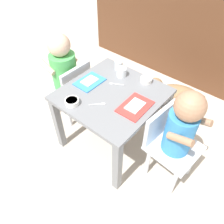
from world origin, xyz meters
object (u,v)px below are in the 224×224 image
Objects in this scene: veggie_bowl_near at (146,80)px; seated_child_left at (65,69)px; veggie_bowl_far at (72,102)px; spoon_by_right_tray at (99,104)px; dining_table at (112,103)px; dog at (175,95)px; seated_child_right at (179,129)px; water_cup_right at (121,73)px; food_tray_left at (90,82)px; spoon_by_left_tray at (115,84)px; food_tray_right at (135,106)px; water_cup_left at (119,66)px.

seated_child_left is at bearing -157.66° from veggie_bowl_near.
veggie_bowl_far reaches higher than spoon_by_right_tray.
dining_table is 0.61m from dog.
seated_child_right reaches higher than water_cup_right.
food_tray_left reaches higher than spoon_by_left_tray.
food_tray_left is 2.00× the size of spoon_by_left_tray.
food_tray_right reaches higher than dog.
spoon_by_left_tray is (0.42, 0.07, 0.03)m from seated_child_left.
veggie_bowl_far is 1.10× the size of veggie_bowl_near.
dog is 5.93× the size of veggie_bowl_near.
food_tray_right is at bearing 0.00° from food_tray_left.
spoon_by_left_tray is at bearing 32.44° from food_tray_left.
water_cup_left is at bearing 78.60° from food_tray_left.
water_cup_left reaches higher than spoon_by_left_tray.
seated_child_right is 0.28m from food_tray_right.
spoon_by_left_tray and spoon_by_right_tray have the same top height.
spoon_by_right_tray is at bearing -103.78° from veggie_bowl_near.
dining_table is at bearing 176.99° from food_tray_right.
dog is at bearing 53.97° from water_cup_right.
dog is (0.20, 0.55, -0.19)m from dining_table.
spoon_by_right_tray is (0.19, -0.12, -0.00)m from food_tray_left.
veggie_bowl_near is (0.22, 0.46, 0.00)m from veggie_bowl_far.
veggie_bowl_far reaches higher than food_tray_left.
food_tray_right is 0.32m from water_cup_right.
spoon_by_left_tray is (-0.23, 0.09, -0.00)m from food_tray_right.
veggie_bowl_near is at bearing 47.58° from spoon_by_left_tray.
dining_table is 6.37× the size of spoon_by_left_tray.
water_cup_right is at bearing 24.17° from seated_child_left.
food_tray_left reaches higher than dog.
spoon_by_right_tray is (0.13, 0.10, -0.01)m from veggie_bowl_far.
dining_table is at bearing -112.58° from veggie_bowl_near.
food_tray_right is at bearing -1.37° from seated_child_left.
water_cup_left reaches higher than dog.
seated_child_left reaches higher than food_tray_right.
veggie_bowl_near is at bearing 109.75° from food_tray_right.
veggie_bowl_far is at bearing -87.73° from water_cup_left.
water_cup_left is at bearing 121.47° from spoon_by_left_tray.
food_tray_left is 2.39× the size of veggie_bowl_near.
veggie_bowl_far is at bearing -142.20° from spoon_by_right_tray.
seated_child_left is at bearing 176.78° from food_tray_left.
water_cup_left is at bearing 111.73° from spoon_by_right_tray.
water_cup_left is at bearing 160.98° from seated_child_right.
dog is at bearing 72.13° from veggie_bowl_near.
seated_child_right is 9.20× the size of veggie_bowl_near.
seated_child_left is at bearing -140.46° from dog.
seated_child_right is at bearing -19.02° from water_cup_left.
dining_table is 0.46m from seated_child_right.
food_tray_left is at bearing -121.42° from water_cup_right.
water_cup_right is at bearing 83.13° from veggie_bowl_far.
food_tray_right is 3.18× the size of water_cup_right.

